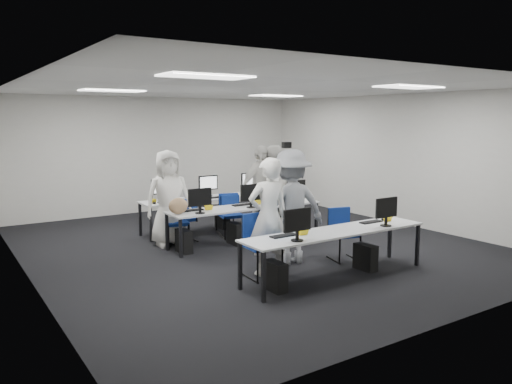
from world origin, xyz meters
TOP-DOWN VIEW (x-y plane):
  - room at (0.00, 0.00)m, footprint 9.00×9.02m
  - ceiling_panels at (0.00, 0.00)m, footprint 5.20×4.60m
  - desk_front at (0.00, -2.40)m, footprint 3.20×0.70m
  - desk_mid at (0.00, 0.20)m, footprint 3.20×0.70m
  - desk_back at (0.00, 1.60)m, footprint 3.20×0.70m
  - equipment_front at (-0.19, -2.42)m, footprint 2.51×0.41m
  - equipment_mid at (-0.19, 0.18)m, footprint 2.91×0.41m
  - equipment_back at (0.19, 1.62)m, footprint 2.91×0.41m
  - chair_0 at (-0.96, -1.78)m, footprint 0.51×0.55m
  - chair_1 at (0.76, -1.76)m, footprint 0.54×0.57m
  - chair_2 at (-1.26, 0.72)m, footprint 0.52×0.55m
  - chair_3 at (-0.00, 0.78)m, footprint 0.54×0.57m
  - chair_4 at (0.96, 0.74)m, footprint 0.55×0.58m
  - chair_5 at (-0.99, 0.98)m, footprint 0.45×0.48m
  - chair_6 at (0.10, 1.10)m, footprint 0.52×0.55m
  - chair_7 at (1.08, 1.09)m, footprint 0.51×0.54m
  - handbag at (-1.45, 0.19)m, footprint 0.36×0.23m
  - student_0 at (-0.80, -1.72)m, footprint 0.73×0.53m
  - student_1 at (1.00, 0.73)m, footprint 1.05×0.90m
  - student_2 at (-1.35, 0.85)m, footprint 0.96×0.67m
  - student_3 at (0.78, 0.86)m, footprint 1.16×0.65m
  - photographer at (-0.11, -1.39)m, footprint 1.35×0.92m
  - dslr_camera at (-0.08, -1.22)m, footprint 0.17×0.20m

SIDE VIEW (x-z plane):
  - chair_6 at x=0.10m, z-range -0.16..0.70m
  - chair_2 at x=-1.26m, z-range -0.16..0.72m
  - chair_5 at x=-0.99m, z-range -0.16..0.72m
  - chair_7 at x=1.08m, z-range -0.16..0.72m
  - chair_3 at x=0.00m, z-range -0.16..0.73m
  - chair_1 at x=0.76m, z-range -0.16..0.73m
  - chair_4 at x=0.96m, z-range -0.18..0.78m
  - chair_0 at x=-0.96m, z-range -0.18..0.80m
  - equipment_mid at x=-0.19m, z-range -0.24..0.95m
  - equipment_back at x=0.19m, z-range -0.24..0.95m
  - equipment_front at x=-0.19m, z-range -0.24..0.95m
  - desk_front at x=0.00m, z-range 0.32..1.05m
  - desk_mid at x=0.00m, z-range 0.32..1.05m
  - desk_back at x=0.00m, z-range 0.32..1.05m
  - handbag at x=-1.45m, z-range 0.73..1.02m
  - student_0 at x=-0.80m, z-range 0.00..1.85m
  - student_2 at x=-1.35m, z-range 0.00..1.85m
  - student_1 at x=1.00m, z-range 0.00..1.87m
  - student_3 at x=0.78m, z-range 0.00..1.87m
  - photographer at x=-0.11m, z-range 0.00..1.93m
  - room at x=0.00m, z-range 0.00..3.00m
  - dslr_camera at x=-0.08m, z-range 1.95..2.05m
  - ceiling_panels at x=0.00m, z-range 2.98..2.99m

